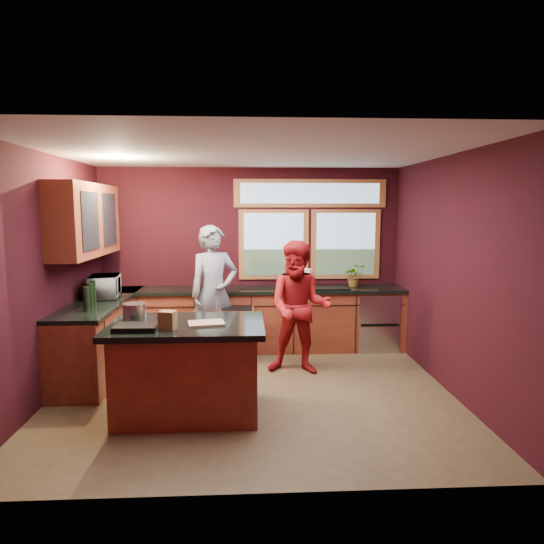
{
  "coord_description": "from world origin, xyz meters",
  "views": [
    {
      "loc": [
        -0.07,
        -5.34,
        2.09
      ],
      "look_at": [
        0.24,
        0.4,
        1.34
      ],
      "focal_mm": 32.0,
      "sensor_mm": 36.0,
      "label": 1
    }
  ],
  "objects": [
    {
      "name": "island",
      "position": [
        -0.67,
        -0.52,
        0.48
      ],
      "size": [
        1.55,
        1.05,
        0.95
      ],
      "color": "#572114",
      "rests_on": "floor"
    },
    {
      "name": "paper_towel",
      "position": [
        0.84,
        1.7,
        1.07
      ],
      "size": [
        0.12,
        0.12,
        0.28
      ],
      "primitive_type": "cylinder",
      "color": "white",
      "rests_on": "back_counter"
    },
    {
      "name": "potted_plant",
      "position": [
        1.55,
        1.75,
        1.1
      ],
      "size": [
        0.31,
        0.27,
        0.34
      ],
      "primitive_type": "imported",
      "color": "#999999",
      "rests_on": "back_counter"
    },
    {
      "name": "black_tray",
      "position": [
        -1.12,
        -0.77,
        0.97
      ],
      "size": [
        0.41,
        0.29,
        0.05
      ],
      "primitive_type": "cube",
      "rotation": [
        0.0,
        0.0,
        -0.03
      ],
      "color": "black",
      "rests_on": "island"
    },
    {
      "name": "person_grey",
      "position": [
        -0.51,
        1.25,
        0.94
      ],
      "size": [
        0.8,
        0.68,
        1.87
      ],
      "primitive_type": "imported",
      "rotation": [
        0.0,
        0.0,
        0.41
      ],
      "color": "slate",
      "rests_on": "floor"
    },
    {
      "name": "cutting_board",
      "position": [
        -0.47,
        -0.57,
        0.95
      ],
      "size": [
        0.39,
        0.31,
        0.02
      ],
      "primitive_type": "cube",
      "rotation": [
        0.0,
        0.0,
        0.19
      ],
      "color": "tan",
      "rests_on": "island"
    },
    {
      "name": "stock_pot",
      "position": [
        -1.22,
        -0.37,
        1.03
      ],
      "size": [
        0.24,
        0.24,
        0.18
      ],
      "primitive_type": "cylinder",
      "color": "#BABABF",
      "rests_on": "island"
    },
    {
      "name": "paper_bag",
      "position": [
        -0.82,
        -0.77,
        1.03
      ],
      "size": [
        0.18,
        0.15,
        0.18
      ],
      "primitive_type": "cube",
      "rotation": [
        0.0,
        0.0,
        -0.26
      ],
      "color": "brown",
      "rests_on": "island"
    },
    {
      "name": "left_counter",
      "position": [
        -1.95,
        0.85,
        0.47
      ],
      "size": [
        0.64,
        2.3,
        0.93
      ],
      "color": "#572114",
      "rests_on": "floor"
    },
    {
      "name": "room_shell",
      "position": [
        -0.6,
        0.32,
        1.8
      ],
      "size": [
        4.52,
        4.02,
        2.71
      ],
      "color": "black",
      "rests_on": "ground"
    },
    {
      "name": "floor",
      "position": [
        0.0,
        0.0,
        0.0
      ],
      "size": [
        4.5,
        4.5,
        0.0
      ],
      "primitive_type": "plane",
      "color": "brown",
      "rests_on": "ground"
    },
    {
      "name": "microwave",
      "position": [
        -1.92,
        1.03,
        1.08
      ],
      "size": [
        0.44,
        0.58,
        0.3
      ],
      "primitive_type": "imported",
      "rotation": [
        0.0,
        0.0,
        1.73
      ],
      "color": "#999999",
      "rests_on": "left_counter"
    },
    {
      "name": "back_counter",
      "position": [
        0.2,
        1.7,
        0.46
      ],
      "size": [
        4.5,
        0.64,
        0.93
      ],
      "color": "#572114",
      "rests_on": "floor"
    },
    {
      "name": "person_red",
      "position": [
        0.6,
        0.65,
        0.85
      ],
      "size": [
        0.94,
        0.8,
        1.7
      ],
      "primitive_type": "imported",
      "rotation": [
        0.0,
        0.0,
        -0.2
      ],
      "color": "maroon",
      "rests_on": "floor"
    }
  ]
}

